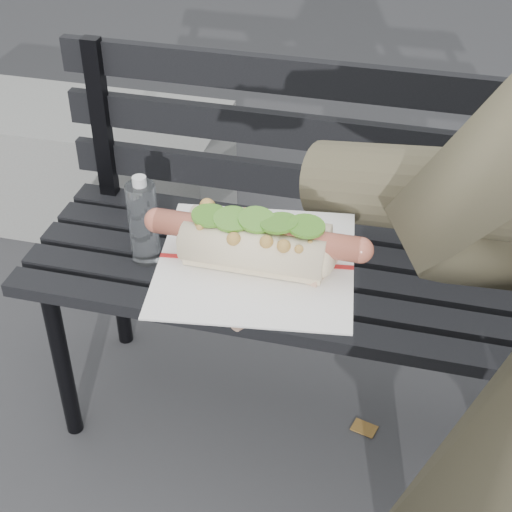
{
  "coord_description": "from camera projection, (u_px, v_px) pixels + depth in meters",
  "views": [
    {
      "loc": [
        0.1,
        -0.56,
        1.52
      ],
      "look_at": [
        -0.05,
        0.03,
        1.07
      ],
      "focal_mm": 55.0,
      "sensor_mm": 36.0,
      "label": 1
    }
  ],
  "objects": [
    {
      "name": "park_bench",
      "position": [
        366.0,
        243.0,
        1.71
      ],
      "size": [
        1.5,
        0.44,
        0.88
      ],
      "color": "black",
      "rests_on": "ground"
    },
    {
      "name": "concrete_block",
      "position": [
        50.0,
        161.0,
        2.65
      ],
      "size": [
        1.2,
        0.4,
        0.4
      ],
      "primitive_type": "cube",
      "color": "slate",
      "rests_on": "ground"
    },
    {
      "name": "held_hotdog",
      "position": [
        473.0,
        215.0,
        0.76
      ],
      "size": [
        0.64,
        0.32,
        0.2
      ],
      "color": "#4A4631"
    }
  ]
}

